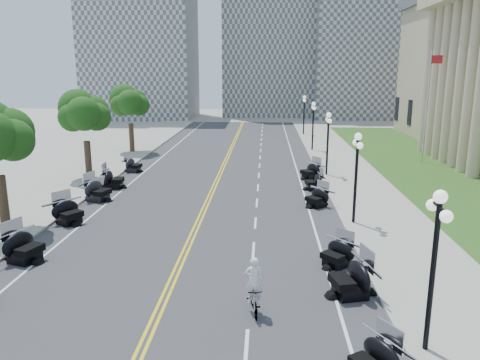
{
  "coord_description": "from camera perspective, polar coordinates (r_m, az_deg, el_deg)",
  "views": [
    {
      "loc": [
        3.71,
        -20.85,
        8.36
      ],
      "look_at": [
        2.23,
        5.92,
        2.0
      ],
      "focal_mm": 35.0,
      "sensor_mm": 36.0,
      "label": 1
    }
  ],
  "objects": [
    {
      "name": "centerline_yellow_b",
      "position": [
        32.16,
        -3.36,
        -1.73
      ],
      "size": [
        0.12,
        90.0,
        0.0
      ],
      "primitive_type": "cube",
      "color": "yellow",
      "rests_on": "road"
    },
    {
      "name": "motorcycle_s_6",
      "position": [
        27.57,
        -20.2,
        -3.57
      ],
      "size": [
        2.9,
        2.9,
        1.46
      ],
      "primitive_type": null,
      "rotation": [
        0.0,
        0.0,
        0.96
      ],
      "color": "black",
      "rests_on": "road"
    },
    {
      "name": "street_lamp_1",
      "position": [
        14.9,
        22.43,
        -10.46
      ],
      "size": [
        0.5,
        1.2,
        4.9
      ],
      "primitive_type": null,
      "color": "black",
      "rests_on": "sidewalk_north"
    },
    {
      "name": "lawn",
      "position": [
        42.05,
        22.24,
        0.94
      ],
      "size": [
        9.0,
        60.0,
        0.1
      ],
      "primitive_type": "cube",
      "color": "#356023",
      "rests_on": "ground"
    },
    {
      "name": "distant_block_c",
      "position": [
        87.81,
        15.7,
        14.59
      ],
      "size": [
        20.0,
        14.0,
        22.0
      ],
      "primitive_type": "cube",
      "color": "gray",
      "rests_on": "ground"
    },
    {
      "name": "cyclist_rider",
      "position": [
        16.29,
        1.73,
        -10.0
      ],
      "size": [
        0.63,
        0.42,
        1.74
      ],
      "primitive_type": "imported",
      "rotation": [
        0.0,
        0.0,
        3.14
      ],
      "color": "silver",
      "rests_on": "bicycle"
    },
    {
      "name": "lane_dash_17",
      "position": [
        65.38,
        2.71,
        5.99
      ],
      "size": [
        0.12,
        2.0,
        0.0
      ],
      "primitive_type": "cube",
      "color": "white",
      "rests_on": "road"
    },
    {
      "name": "lane_dash_18",
      "position": [
        69.35,
        2.74,
        6.41
      ],
      "size": [
        0.12,
        2.0,
        0.0
      ],
      "primitive_type": "cube",
      "color": "white",
      "rests_on": "road"
    },
    {
      "name": "lane_dash_12",
      "position": [
        45.62,
        2.47,
        2.79
      ],
      "size": [
        0.12,
        2.0,
        0.0
      ],
      "primitive_type": "cube",
      "color": "white",
      "rests_on": "road"
    },
    {
      "name": "tree_3",
      "position": [
        37.62,
        -18.37,
        7.17
      ],
      "size": [
        4.8,
        4.8,
        9.2
      ],
      "primitive_type": null,
      "color": "#235619",
      "rests_on": "sidewalk_south"
    },
    {
      "name": "edge_line_north",
      "position": [
        32.07,
        7.87,
        -1.87
      ],
      "size": [
        0.12,
        90.0,
        0.0
      ],
      "primitive_type": "cube",
      "color": "white",
      "rests_on": "road"
    },
    {
      "name": "tree_4",
      "position": [
        48.94,
        -13.27,
        8.76
      ],
      "size": [
        4.8,
        4.8,
        9.2
      ],
      "primitive_type": null,
      "color": "#235619",
      "rests_on": "sidewalk_south"
    },
    {
      "name": "motorcycle_n_3",
      "position": [
        14.22,
        16.1,
        -20.21
      ],
      "size": [
        2.43,
        2.43,
        1.24
      ],
      "primitive_type": null,
      "rotation": [
        0.0,
        0.0,
        -1.02
      ],
      "color": "black",
      "rests_on": "road"
    },
    {
      "name": "sidewalk_south",
      "position": [
        34.96,
        -20.93,
        -1.26
      ],
      "size": [
        5.0,
        90.0,
        0.15
      ],
      "primitive_type": "cube",
      "color": "#9E9991",
      "rests_on": "ground"
    },
    {
      "name": "lane_dash_6",
      "position": [
        22.46,
        1.65,
        -8.48
      ],
      "size": [
        0.12,
        2.0,
        0.0
      ],
      "primitive_type": "cube",
      "color": "white",
      "rests_on": "road"
    },
    {
      "name": "motorcycle_n_4",
      "position": [
        18.39,
        13.35,
        -11.45
      ],
      "size": [
        2.64,
        2.64,
        1.52
      ],
      "primitive_type": null,
      "rotation": [
        0.0,
        0.0,
        -1.32
      ],
      "color": "black",
      "rests_on": "road"
    },
    {
      "name": "lane_dash_11",
      "position": [
        41.69,
        2.4,
        1.78
      ],
      "size": [
        0.12,
        2.0,
        0.0
      ],
      "primitive_type": "cube",
      "color": "white",
      "rests_on": "road"
    },
    {
      "name": "street_lamp_3",
      "position": [
        37.61,
        10.63,
        4.31
      ],
      "size": [
        0.5,
        1.2,
        4.9
      ],
      "primitive_type": null,
      "color": "black",
      "rests_on": "sidewalk_north"
    },
    {
      "name": "lane_dash_8",
      "position": [
        30.03,
        2.07,
        -2.8
      ],
      "size": [
        0.12,
        2.0,
        0.0
      ],
      "primitive_type": "cube",
      "color": "white",
      "rests_on": "road"
    },
    {
      "name": "lane_dash_10",
      "position": [
        37.78,
        2.31,
        0.57
      ],
      "size": [
        0.12,
        2.0,
        0.0
      ],
      "primitive_type": "cube",
      "color": "white",
      "rests_on": "road"
    },
    {
      "name": "lane_dash_15",
      "position": [
        57.46,
        2.63,
        4.98
      ],
      "size": [
        0.12,
        2.0,
        0.0
      ],
      "primitive_type": "cube",
      "color": "white",
      "rests_on": "road"
    },
    {
      "name": "ground",
      "position": [
        22.76,
        -6.51,
        -8.29
      ],
      "size": [
        160.0,
        160.0,
        0.0
      ],
      "primitive_type": "plane",
      "color": "gray"
    },
    {
      "name": "motorcycle_n_7",
      "position": [
        29.46,
        9.35,
        -2.03
      ],
      "size": [
        2.58,
        2.58,
        1.28
      ],
      "primitive_type": null,
      "rotation": [
        0.0,
        0.0,
        -0.9
      ],
      "color": "black",
      "rests_on": "road"
    },
    {
      "name": "lane_dash_14",
      "position": [
        53.5,
        2.59,
        4.35
      ],
      "size": [
        0.12,
        2.0,
        0.0
      ],
      "primitive_type": "cube",
      "color": "white",
      "rests_on": "road"
    },
    {
      "name": "road",
      "position": [
        32.17,
        -3.57,
        -1.74
      ],
      "size": [
        16.0,
        90.0,
        0.01
      ],
      "primitive_type": "cube",
      "color": "#333335",
      "rests_on": "ground"
    },
    {
      "name": "street_lamp_5",
      "position": [
        61.31,
        7.8,
        7.83
      ],
      "size": [
        0.5,
        1.2,
        4.9
      ],
      "primitive_type": null,
      "color": "black",
      "rests_on": "sidewalk_north"
    },
    {
      "name": "sidewalk_north",
      "position": [
        32.65,
        15.06,
        -1.82
      ],
      "size": [
        5.0,
        90.0,
        0.15
      ],
      "primitive_type": "cube",
      "color": "#9E9991",
      "rests_on": "ground"
    },
    {
      "name": "motorcycle_n_5",
      "position": [
        20.91,
        11.73,
        -8.64
      ],
      "size": [
        2.54,
        2.54,
        1.26
      ],
      "primitive_type": null,
      "rotation": [
        0.0,
        0.0,
        -0.82
      ],
      "color": "black",
      "rests_on": "road"
    },
    {
      "name": "lane_dash_19",
      "position": [
        73.32,
        2.77,
        6.79
      ],
      "size": [
        0.12,
        2.0,
        0.0
      ],
      "primitive_type": "cube",
      "color": "white",
      "rests_on": "road"
    },
    {
      "name": "motorcycle_s_7",
      "position": [
        31.71,
        -16.95,
        -1.12
      ],
      "size": [
        2.7,
        2.7,
        1.52
      ],
      "primitive_type": null,
      "rotation": [
        0.0,
        0.0,
        1.28
      ],
      "color": "black",
      "rests_on": "road"
    },
    {
      "name": "motorcycle_n_8",
      "position": [
        33.53,
        9.05,
        -0.12
      ],
      "size": [
        2.11,
        2.11,
        1.3
      ],
      "primitive_type": null,
      "rotation": [
        0.0,
        0.0,
        -1.42
      ],
      "color": "black",
      "rests_on": "road"
    },
    {
      "name": "lane_dash_9",
      "position": [
        33.89,
        2.2,
        -0.92
      ],
      "size": [
        0.12,
        2.0,
        0.0
      ],
      "primitive_type": "cube",
      "color": "white",
      "rests_on": "road"
    },
    {
      "name": "motorcycle_s_8",
      "position": [
        34.74,
        -15.2,
        0.2
      ],
      "size": [
        2.27,
        2.27,
        1.49
      ],
      "primitive_type": null,
      "rotation": [
        0.0,
        0.0,
        1.64
      ],
      "color": "black",
      "rests_on": "road"
    },
    {
      "name": "motorcycle_n_9",
      "position": [
        36.86,
        8.59,
        1.18
      ],
      "size": [
        2.73,
        2.73,
        1.38
      ],
      "primitive_type": null,
      "rotation": [
        0.0,
        0.0,
        -1.0
      ],
      "color": "black",
      "rests_on": "road"
    },
    {
      "name": "street_lamp_2",
      "position": [
        25.97,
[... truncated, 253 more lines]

